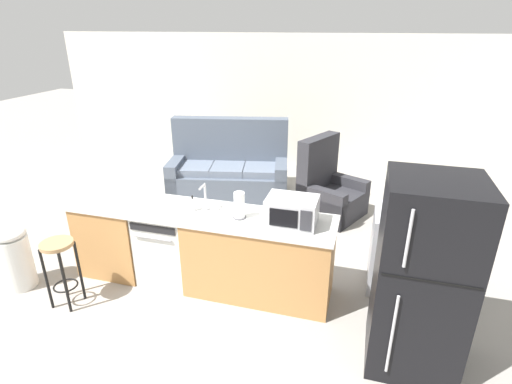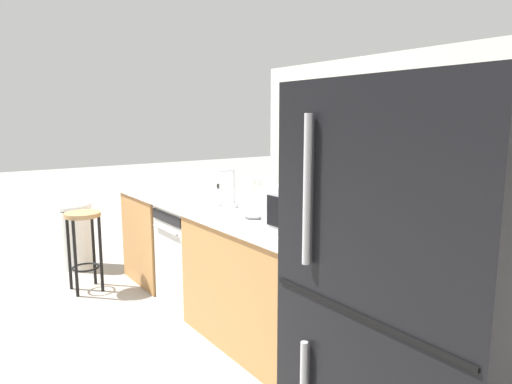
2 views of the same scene
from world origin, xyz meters
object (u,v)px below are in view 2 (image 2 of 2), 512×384
dishwasher (199,254)px  soap_bottle (218,197)px  trash_bin (76,233)px  bar_stool (84,234)px  paper_towel_roll (255,199)px  microwave (310,211)px  refrigerator (430,347)px  couch (380,216)px  armchair (507,261)px

dishwasher → soap_bottle: size_ratio=4.77×
trash_bin → bar_stool: bearing=-8.8°
paper_towel_roll → bar_stool: paper_towel_roll is taller
paper_towel_roll → bar_stool: size_ratio=0.38×
bar_stool → trash_bin: 0.75m
microwave → soap_bottle: bearing=179.8°
refrigerator → soap_bottle: size_ratio=9.67×
bar_stool → trash_bin: (-0.73, 0.11, -0.16)m
bar_stool → trash_bin: same height
soap_bottle → paper_towel_roll: bearing=-2.7°
microwave → trash_bin: size_ratio=0.68×
couch → armchair: (1.75, -0.43, -0.04)m
trash_bin → couch: size_ratio=0.35×
microwave → refrigerator: bearing=-24.8°
microwave → armchair: 2.32m
soap_bottle → armchair: size_ratio=0.15×
paper_towel_roll → trash_bin: bearing=-165.8°
refrigerator → soap_bottle: (-2.26, 0.55, 0.12)m
soap_bottle → microwave: bearing=-0.2°
refrigerator → microwave: 1.32m
trash_bin → armchair: armchair is taller
refrigerator → armchair: (-1.05, 2.76, -0.50)m
dishwasher → bar_stool: 1.12m
microwave → couch: size_ratio=0.23×
bar_stool → trash_bin: bearing=171.2°
trash_bin → couch: 3.54m
soap_bottle → couch: (-0.54, 2.64, -0.58)m
microwave → soap_bottle: 1.08m
bar_stool → soap_bottle: bearing=32.9°
bar_stool → couch: 3.44m
trash_bin → armchair: bearing=42.6°
dishwasher → couch: size_ratio=0.39×
microwave → bar_stool: size_ratio=0.68×
paper_towel_roll → soap_bottle: (-0.53, 0.02, -0.07)m
armchair → couch: bearing=166.3°
paper_towel_roll → trash_bin: paper_towel_roll is taller
couch → armchair: 1.80m
paper_towel_roll → trash_bin: (-2.42, -0.61, -0.66)m
paper_towel_roll → bar_stool: bearing=-156.8°
refrigerator → soap_bottle: 2.33m
soap_bottle → trash_bin: size_ratio=0.24×
dishwasher → paper_towel_roll: bearing=-1.5°
dishwasher → microwave: (1.41, -0.00, 0.62)m
dishwasher → couch: (-0.20, 2.64, -0.03)m
soap_bottle → couch: 2.75m
microwave → bar_stool: bearing=-161.5°
couch → soap_bottle: bearing=-78.5°
microwave → soap_bottle: microwave is taller
dishwasher → paper_towel_roll: 1.07m
microwave → trash_bin: microwave is taller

